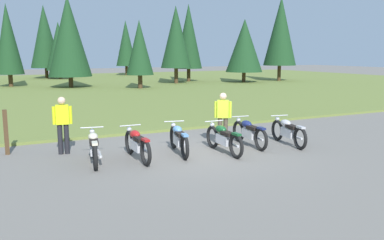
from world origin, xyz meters
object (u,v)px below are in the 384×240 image
at_px(rider_in_hivis_vest, 63,122).
at_px(trail_marker_post, 6,132).
at_px(motorcycle_silver, 288,131).
at_px(motorcycle_cream, 94,147).
at_px(motorcycle_sky_blue, 179,139).
at_px(motorcycle_navy, 249,132).
at_px(rider_near_row_end, 223,116).
at_px(motorcycle_british_green, 224,138).
at_px(motorcycle_red, 137,144).

bearing_deg(rider_in_hivis_vest, trail_marker_post, 155.50).
bearing_deg(motorcycle_silver, motorcycle_cream, 174.52).
distance_m(rider_in_hivis_vest, trail_marker_post, 1.65).
xyz_separation_m(motorcycle_sky_blue, trail_marker_post, (-4.49, 2.13, 0.22)).
relative_size(motorcycle_navy, rider_near_row_end, 1.26).
relative_size(motorcycle_silver, rider_near_row_end, 1.25).
xyz_separation_m(rider_near_row_end, trail_marker_post, (-6.22, 1.72, -0.30)).
distance_m(motorcycle_cream, motorcycle_british_green, 3.71).
bearing_deg(motorcycle_silver, motorcycle_navy, 161.65).
relative_size(motorcycle_cream, rider_in_hivis_vest, 1.25).
distance_m(motorcycle_british_green, rider_in_hivis_vest, 4.68).
xyz_separation_m(motorcycle_red, motorcycle_british_green, (2.51, -0.41, 0.00)).
relative_size(motorcycle_sky_blue, trail_marker_post, 1.59).
relative_size(motorcycle_british_green, motorcycle_silver, 1.01).
xyz_separation_m(motorcycle_navy, rider_near_row_end, (-0.66, 0.51, 0.51)).
relative_size(motorcycle_sky_blue, motorcycle_british_green, 0.99).
bearing_deg(motorcycle_cream, motorcycle_silver, -5.48).
distance_m(motorcycle_british_green, trail_marker_post, 6.29).
relative_size(motorcycle_cream, trail_marker_post, 1.60).
relative_size(motorcycle_red, motorcycle_navy, 1.00).
bearing_deg(motorcycle_british_green, motorcycle_navy, 19.36).
relative_size(motorcycle_cream, motorcycle_red, 0.99).
distance_m(motorcycle_british_green, motorcycle_silver, 2.40).
xyz_separation_m(motorcycle_cream, motorcycle_silver, (6.06, -0.58, 0.00)).
bearing_deg(motorcycle_sky_blue, motorcycle_navy, -2.31).
xyz_separation_m(motorcycle_cream, motorcycle_british_green, (3.66, -0.59, 0.00)).
distance_m(motorcycle_sky_blue, motorcycle_silver, 3.65).
distance_m(motorcycle_cream, motorcycle_sky_blue, 2.45).
height_order(motorcycle_british_green, trail_marker_post, trail_marker_post).
bearing_deg(motorcycle_navy, motorcycle_red, -179.97).
xyz_separation_m(motorcycle_british_green, motorcycle_navy, (1.18, 0.42, 0.00)).
xyz_separation_m(motorcycle_red, rider_near_row_end, (3.04, 0.52, 0.51)).
distance_m(rider_near_row_end, trail_marker_post, 6.46).
xyz_separation_m(motorcycle_cream, rider_in_hivis_vest, (-0.56, 1.38, 0.51)).
bearing_deg(motorcycle_silver, motorcycle_red, 175.32).
height_order(motorcycle_silver, rider_in_hivis_vest, rider_in_hivis_vest).
distance_m(motorcycle_silver, rider_near_row_end, 2.15).
height_order(motorcycle_red, motorcycle_navy, same).
distance_m(rider_near_row_end, rider_in_hivis_vest, 4.86).
xyz_separation_m(rider_in_hivis_vest, trail_marker_post, (-1.48, 0.67, -0.30)).
bearing_deg(motorcycle_sky_blue, motorcycle_british_green, -22.90).
distance_m(motorcycle_cream, rider_near_row_end, 4.23).
distance_m(motorcycle_cream, motorcycle_navy, 4.85).
xyz_separation_m(rider_near_row_end, rider_in_hivis_vest, (-4.74, 1.04, 0.00)).
bearing_deg(motorcycle_sky_blue, motorcycle_cream, 178.12).
xyz_separation_m(motorcycle_sky_blue, rider_in_hivis_vest, (-3.01, 1.46, 0.51)).
bearing_deg(rider_in_hivis_vest, motorcycle_silver, -16.50).
relative_size(motorcycle_red, motorcycle_british_green, 1.00).
bearing_deg(trail_marker_post, motorcycle_sky_blue, -25.44).
xyz_separation_m(motorcycle_red, rider_in_hivis_vest, (-1.70, 1.56, 0.51)).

